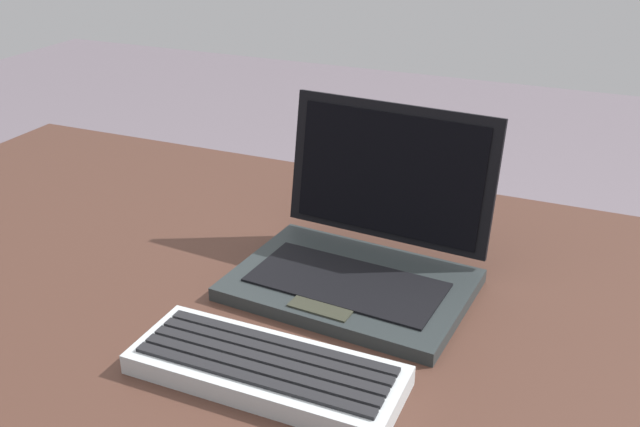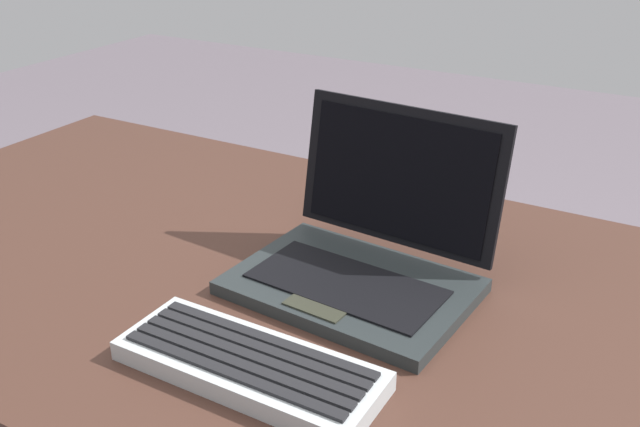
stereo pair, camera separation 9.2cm
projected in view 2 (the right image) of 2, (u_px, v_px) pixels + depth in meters
name	position (u px, v px, depth m)	size (l,w,h in m)	color
desk	(345.00, 349.00, 1.01)	(1.76, 0.81, 0.74)	#42281F
laptop_front	(366.00, 252.00, 0.98)	(0.33, 0.27, 0.22)	#242A2B
external_keyboard	(249.00, 365.00, 0.80)	(0.31, 0.12, 0.03)	#B2B9BB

